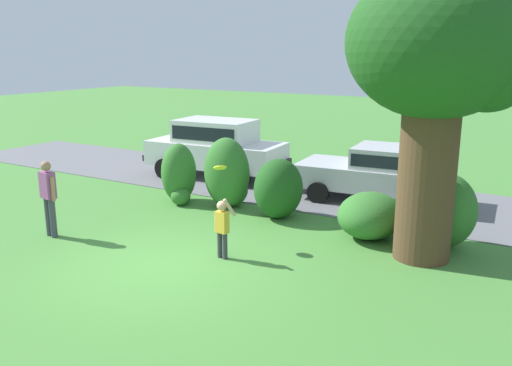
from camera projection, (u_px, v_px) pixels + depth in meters
The scene contains 13 objects.
ground_plane at pixel (163, 266), 10.51m from camera, with size 80.00×80.00×0.00m, color #478438.
driveway_strip at pixel (310, 190), 16.19m from camera, with size 28.00×4.40×0.02m, color slate.
oak_tree_large at pixel (439, 59), 10.03m from camera, with size 3.47×3.40×5.72m.
shrub_near_tree at pixel (179, 175), 14.79m from camera, with size 0.98×1.05×1.64m.
shrub_centre_left at pixel (227, 177), 14.31m from camera, with size 1.28×1.12×1.89m.
shrub_centre at pixel (278, 189), 13.39m from camera, with size 1.19×1.38×1.51m.
shrub_centre_right at pixel (369, 214), 12.11m from camera, with size 1.43×1.67×1.03m.
shrub_far_end at pixel (443, 210), 11.37m from camera, with size 1.39×1.21×1.63m.
parked_sedan at pixel (378, 171), 14.86m from camera, with size 4.53×2.35×1.56m.
parked_suv at pixel (216, 145), 17.61m from camera, with size 4.82×2.36×1.92m.
child_thrower at pixel (222, 225), 10.74m from camera, with size 0.46×0.24×1.29m.
frisbee at pixel (220, 168), 11.33m from camera, with size 0.30×0.27×0.21m.
adult_onlooker at pixel (48, 195), 11.96m from camera, with size 0.52×0.28×1.74m.
Camera 1 is at (6.58, -7.50, 4.11)m, focal length 37.60 mm.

